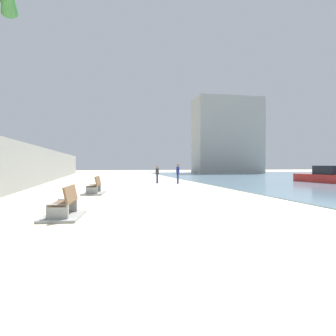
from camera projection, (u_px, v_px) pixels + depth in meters
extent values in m
plane|color=beige|center=(130.00, 184.00, 26.91)|extent=(120.00, 120.00, 0.00)
cube|color=gray|center=(36.00, 166.00, 25.41)|extent=(0.80, 64.00, 3.03)
cube|color=gray|center=(58.00, 213.00, 9.13)|extent=(0.62, 0.26, 0.50)
cube|color=gray|center=(68.00, 206.00, 10.53)|extent=(0.62, 0.26, 0.50)
cube|color=brown|center=(63.00, 203.00, 9.83)|extent=(0.65, 1.64, 0.06)
cube|color=brown|center=(71.00, 194.00, 9.85)|extent=(0.31, 1.61, 0.50)
cube|color=gray|center=(63.00, 216.00, 9.83)|extent=(1.29, 2.19, 0.08)
cube|color=gray|center=(92.00, 190.00, 16.93)|extent=(0.62, 0.27, 0.50)
cube|color=gray|center=(95.00, 188.00, 18.33)|extent=(0.62, 0.27, 0.50)
cube|color=brown|center=(94.00, 186.00, 17.63)|extent=(0.68, 1.65, 0.06)
cube|color=brown|center=(98.00, 181.00, 17.64)|extent=(0.34, 1.61, 0.50)
cube|color=gray|center=(94.00, 193.00, 17.63)|extent=(1.33, 2.21, 0.08)
cylinder|color=navy|center=(178.00, 179.00, 26.73)|extent=(0.12, 0.12, 0.84)
cylinder|color=navy|center=(178.00, 179.00, 26.86)|extent=(0.12, 0.12, 0.84)
cube|color=navy|center=(178.00, 170.00, 26.79)|extent=(0.22, 0.34, 0.60)
sphere|color=#936B4C|center=(178.00, 165.00, 26.78)|extent=(0.23, 0.23, 0.23)
cylinder|color=navy|center=(179.00, 170.00, 26.58)|extent=(0.09, 0.09, 0.54)
cylinder|color=navy|center=(177.00, 170.00, 26.99)|extent=(0.09, 0.09, 0.54)
cylinder|color=navy|center=(158.00, 179.00, 27.50)|extent=(0.12, 0.12, 0.75)
cylinder|color=navy|center=(157.00, 179.00, 27.38)|extent=(0.12, 0.12, 0.75)
cube|color=#333338|center=(157.00, 171.00, 27.43)|extent=(0.32, 0.37, 0.53)
sphere|color=#936B4C|center=(157.00, 167.00, 27.42)|extent=(0.20, 0.20, 0.20)
cylinder|color=#333338|center=(158.00, 171.00, 27.64)|extent=(0.09, 0.09, 0.48)
cylinder|color=#333338|center=(156.00, 171.00, 27.22)|extent=(0.09, 0.09, 0.48)
cube|color=red|center=(319.00, 178.00, 28.28)|extent=(2.16, 5.09, 0.71)
cube|color=black|center=(326.00, 170.00, 27.58)|extent=(1.32, 2.30, 0.77)
cube|color=#9E9E99|center=(227.00, 136.00, 58.19)|extent=(12.00, 6.00, 13.61)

